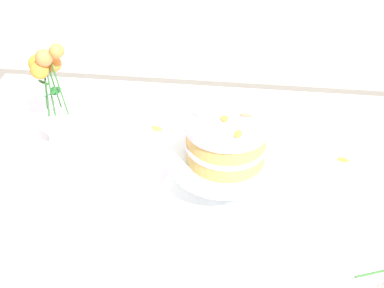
{
  "coord_description": "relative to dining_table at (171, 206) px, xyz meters",
  "views": [
    {
      "loc": [
        0.18,
        -0.98,
        1.59
      ],
      "look_at": [
        0.06,
        -0.01,
        0.86
      ],
      "focal_mm": 44.64,
      "sensor_mm": 36.0,
      "label": 1
    }
  ],
  "objects": [
    {
      "name": "loose_petal_2",
      "position": [
        0.48,
        0.15,
        0.09
      ],
      "size": [
        0.04,
        0.03,
        0.01
      ],
      "primitive_type": "ellipsoid",
      "rotation": [
        0.0,
        0.0,
        2.94
      ],
      "color": "orange",
      "rests_on": "dining_table"
    },
    {
      "name": "flower_vase",
      "position": [
        -0.35,
        0.14,
        0.24
      ],
      "size": [
        0.12,
        0.11,
        0.32
      ],
      "color": "silver",
      "rests_on": "dining_table"
    },
    {
      "name": "cake_stand",
      "position": [
        0.15,
        -0.01,
        0.17
      ],
      "size": [
        0.29,
        0.29,
        0.1
      ],
      "color": "silver",
      "rests_on": "linen_napkin"
    },
    {
      "name": "layer_cake",
      "position": [
        0.15,
        -0.01,
        0.25
      ],
      "size": [
        0.21,
        0.21,
        0.12
      ],
      "color": "tan",
      "rests_on": "cake_stand"
    },
    {
      "name": "loose_petal_1",
      "position": [
        -0.08,
        0.24,
        0.09
      ],
      "size": [
        0.05,
        0.04,
        0.01
      ],
      "primitive_type": "ellipsoid",
      "rotation": [
        0.0,
        0.0,
        5.7
      ],
      "color": "yellow",
      "rests_on": "dining_table"
    },
    {
      "name": "linen_napkin",
      "position": [
        0.15,
        -0.01,
        0.09
      ],
      "size": [
        0.38,
        0.38,
        0.0
      ],
      "primitive_type": "cube",
      "rotation": [
        0.0,
        0.0,
        -0.2
      ],
      "color": "white",
      "rests_on": "dining_table"
    },
    {
      "name": "dining_table",
      "position": [
        0.0,
        0.0,
        0.0
      ],
      "size": [
        1.4,
        1.0,
        0.74
      ],
      "color": "white",
      "rests_on": "ground"
    }
  ]
}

